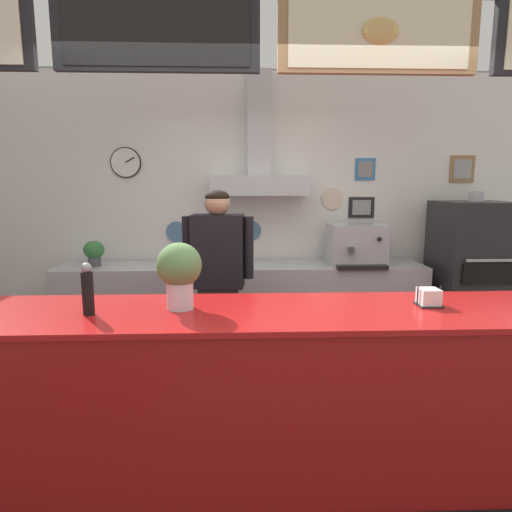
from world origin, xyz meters
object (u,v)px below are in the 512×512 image
(pizza_oven, at_px, (470,279))
(potted_oregano, at_px, (200,255))
(shop_worker, at_px, (218,287))
(potted_thyme, at_px, (94,252))
(espresso_machine, at_px, (356,245))
(napkin_holder, at_px, (429,298))
(basil_vase, at_px, (179,272))
(pepper_grinder, at_px, (88,289))

(pizza_oven, bearing_deg, potted_oregano, 176.33)
(shop_worker, xyz_separation_m, potted_thyme, (-1.28, 0.93, 0.15))
(potted_oregano, bearing_deg, potted_thyme, -177.75)
(potted_thyme, xyz_separation_m, potted_oregano, (1.05, 0.04, -0.05))
(pizza_oven, bearing_deg, potted_thyme, 177.97)
(potted_oregano, bearing_deg, espresso_machine, -2.21)
(espresso_machine, bearing_deg, pizza_oven, -5.69)
(potted_thyme, distance_m, potted_oregano, 1.06)
(potted_oregano, xyz_separation_m, napkin_holder, (1.45, -2.11, 0.09))
(pizza_oven, height_order, basil_vase, pizza_oven)
(potted_oregano, distance_m, basil_vase, 2.13)
(shop_worker, relative_size, potted_oregano, 9.40)
(espresso_machine, height_order, pepper_grinder, pepper_grinder)
(napkin_holder, distance_m, basil_vase, 1.38)
(pizza_oven, xyz_separation_m, espresso_machine, (-1.15, 0.11, 0.34))
(potted_thyme, bearing_deg, pepper_grinder, -72.75)
(potted_thyme, height_order, basil_vase, basil_vase)
(pizza_oven, distance_m, potted_thyme, 3.80)
(potted_thyme, height_order, potted_oregano, potted_thyme)
(pepper_grinder, bearing_deg, espresso_machine, 47.31)
(shop_worker, distance_m, espresso_machine, 1.65)
(espresso_machine, relative_size, potted_thyme, 2.14)
(espresso_machine, height_order, napkin_holder, espresso_machine)
(potted_oregano, xyz_separation_m, basil_vase, (0.08, -2.11, 0.25))
(espresso_machine, relative_size, potted_oregano, 3.05)
(shop_worker, xyz_separation_m, potted_oregano, (-0.23, 0.98, 0.10))
(espresso_machine, xyz_separation_m, basil_vase, (-1.52, -2.05, 0.14))
(pizza_oven, distance_m, napkin_holder, 2.34)
(pizza_oven, xyz_separation_m, basil_vase, (-2.66, -1.93, 0.48))
(shop_worker, bearing_deg, espresso_machine, -141.05)
(pepper_grinder, height_order, basil_vase, basil_vase)
(espresso_machine, height_order, basil_vase, basil_vase)
(pizza_oven, height_order, potted_oregano, pizza_oven)
(potted_thyme, bearing_deg, napkin_holder, -39.47)
(shop_worker, height_order, potted_thyme, shop_worker)
(pizza_oven, height_order, espresso_machine, pizza_oven)
(potted_thyme, relative_size, pepper_grinder, 0.94)
(espresso_machine, xyz_separation_m, potted_oregano, (-1.59, 0.06, -0.11))
(pizza_oven, bearing_deg, pepper_grinder, -146.99)
(potted_thyme, distance_m, pepper_grinder, 2.27)
(espresso_machine, bearing_deg, potted_thyme, 179.57)
(espresso_machine, bearing_deg, basil_vase, -126.49)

